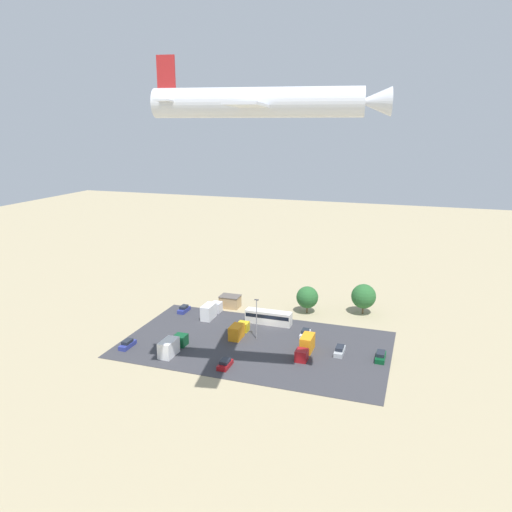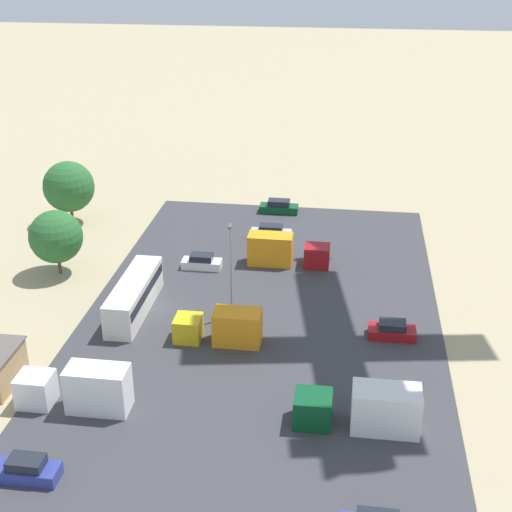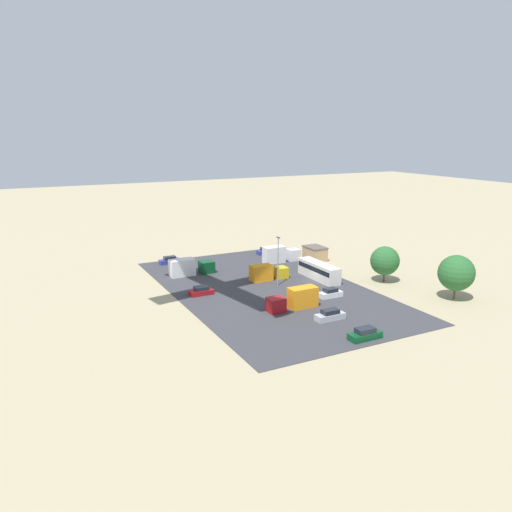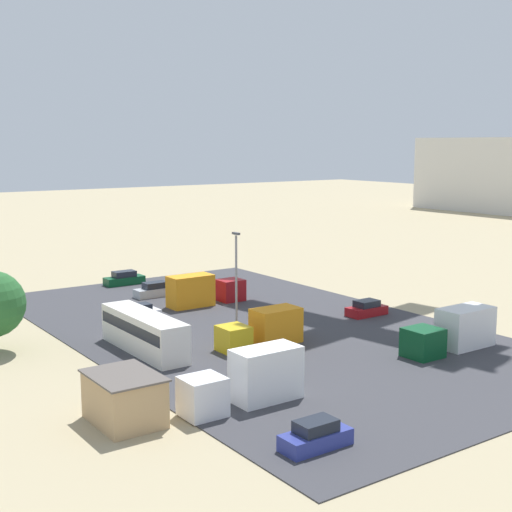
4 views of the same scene
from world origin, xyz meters
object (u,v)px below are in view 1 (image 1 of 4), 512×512
(parked_car_2, at_px, (184,309))
(airplane, at_px, (268,102))
(bus, at_px, (269,317))
(parked_car_3, at_px, (340,351))
(parked_truck_0, at_px, (238,330))
(parked_car_1, at_px, (305,333))
(parked_truck_1, at_px, (306,346))
(parked_truck_3, at_px, (172,346))
(shed_building, at_px, (230,301))
(parked_car_4, at_px, (127,344))
(parked_car_0, at_px, (381,356))
(parked_car_5, at_px, (225,364))
(parked_truck_2, at_px, (211,310))

(parked_car_2, height_order, airplane, airplane)
(bus, distance_m, parked_car_3, 21.21)
(parked_truck_0, bearing_deg, bus, 65.57)
(parked_car_1, bearing_deg, parked_car_3, -35.80)
(parked_truck_0, bearing_deg, parked_car_3, -3.69)
(parked_car_1, xyz_separation_m, parked_truck_1, (-2.07, 8.31, 0.85))
(parked_truck_0, bearing_deg, airplane, -60.82)
(bus, relative_size, parked_truck_3, 1.23)
(parked_car_3, relative_size, parked_truck_1, 0.55)
(bus, bearing_deg, shed_building, -120.94)
(parked_truck_1, bearing_deg, parked_car_4, 14.30)
(parked_truck_1, relative_size, parked_truck_3, 0.96)
(bus, bearing_deg, parked_car_4, -47.95)
(bus, distance_m, parked_car_2, 22.23)
(parked_car_0, xyz_separation_m, parked_car_5, (27.91, 12.83, -0.05))
(bus, relative_size, parked_truck_2, 1.29)
(bus, height_order, parked_truck_2, parked_truck_2)
(shed_building, xyz_separation_m, parked_car_3, (-31.03, 18.04, -0.78))
(parked_car_4, height_order, parked_truck_1, parked_truck_1)
(parked_car_1, distance_m, parked_car_4, 38.06)
(airplane, bearing_deg, parked_truck_3, -130.61)
(parked_car_3, bearing_deg, parked_truck_2, 162.77)
(parked_car_3, xyz_separation_m, parked_car_5, (19.81, 12.87, -0.04))
(parked_truck_2, bearing_deg, parked_truck_1, -24.99)
(parked_car_0, xyz_separation_m, parked_car_1, (16.74, -6.28, -0.04))
(shed_building, distance_m, parked_car_4, 31.43)
(parked_car_5, bearing_deg, parked_car_1, -120.31)
(parked_truck_0, height_order, airplane, airplane)
(bus, height_order, parked_car_5, bus)
(parked_car_4, bearing_deg, parked_car_1, -152.70)
(shed_building, xyz_separation_m, parked_truck_3, (1.38, 28.51, 0.06))
(shed_building, bearing_deg, parked_truck_0, 117.17)
(bus, height_order, parked_car_4, bus)
(parked_car_5, bearing_deg, parked_car_0, -155.32)
(parked_car_0, xyz_separation_m, parked_car_2, (48.71, -11.08, -0.01))
(airplane, bearing_deg, parked_car_2, -147.42)
(parked_car_1, distance_m, parked_car_5, 22.13)
(parked_truck_2, bearing_deg, bus, 1.02)
(parked_car_3, height_order, parked_truck_0, parked_truck_0)
(parked_car_3, height_order, parked_truck_2, parked_truck_2)
(parked_truck_0, relative_size, parked_truck_2, 0.88)
(airplane, bearing_deg, parked_car_1, 172.34)
(parked_truck_0, distance_m, parked_truck_1, 16.32)
(parked_car_1, bearing_deg, parked_truck_0, -160.96)
(parked_truck_1, bearing_deg, parked_truck_2, -24.99)
(parked_car_4, relative_size, airplane, 0.14)
(parked_car_3, bearing_deg, parked_car_2, 164.80)
(parked_car_5, bearing_deg, airplane, 134.50)
(parked_car_1, relative_size, parked_truck_3, 0.46)
(parked_car_4, distance_m, parked_truck_2, 23.47)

